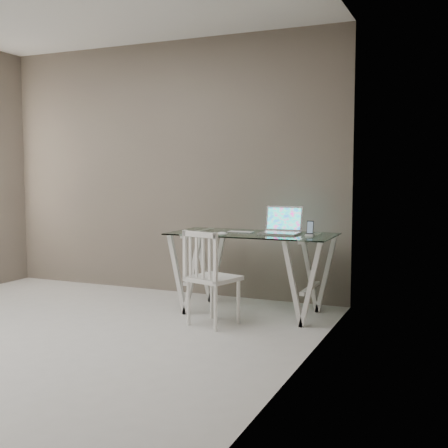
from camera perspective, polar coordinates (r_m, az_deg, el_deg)
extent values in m
plane|color=beige|center=(4.51, -19.92, -11.79)|extent=(4.50, 4.50, 0.00)
cube|color=#665C50|center=(6.15, -5.78, 5.66)|extent=(4.00, 0.02, 2.70)
cube|color=#665C50|center=(3.28, 5.89, 6.21)|extent=(0.02, 4.50, 2.70)
cube|color=silver|center=(5.14, 2.86, -1.01)|extent=(1.50, 0.70, 0.01)
cube|color=silver|center=(5.41, -2.65, -4.74)|extent=(0.24, 0.62, 0.72)
cube|color=silver|center=(5.03, 8.74, -5.54)|extent=(0.24, 0.62, 0.72)
cube|color=white|center=(4.80, -1.07, -5.55)|extent=(0.46, 0.46, 0.04)
cylinder|color=white|center=(4.83, -3.62, -8.02)|extent=(0.03, 0.03, 0.38)
cylinder|color=white|center=(4.63, -0.86, -8.57)|extent=(0.03, 0.03, 0.38)
cylinder|color=white|center=(5.05, -1.25, -7.44)|extent=(0.03, 0.03, 0.38)
cylinder|color=white|center=(4.86, 1.47, -7.93)|extent=(0.03, 0.03, 0.38)
cube|color=white|center=(4.64, -2.47, -3.32)|extent=(0.37, 0.13, 0.42)
cube|color=silver|center=(5.09, 5.64, -0.93)|extent=(0.35, 0.24, 0.02)
cube|color=#19D899|center=(5.22, 6.13, 0.55)|extent=(0.35, 0.06, 0.23)
cube|color=silver|center=(5.21, 1.70, -0.82)|extent=(0.25, 0.11, 0.01)
ellipsoid|color=silver|center=(4.94, -0.20, -0.99)|extent=(0.10, 0.06, 0.03)
cube|color=white|center=(4.98, 8.71, -1.10)|extent=(0.07, 0.07, 0.02)
cube|color=black|center=(4.98, 8.75, -0.34)|extent=(0.06, 0.03, 0.12)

